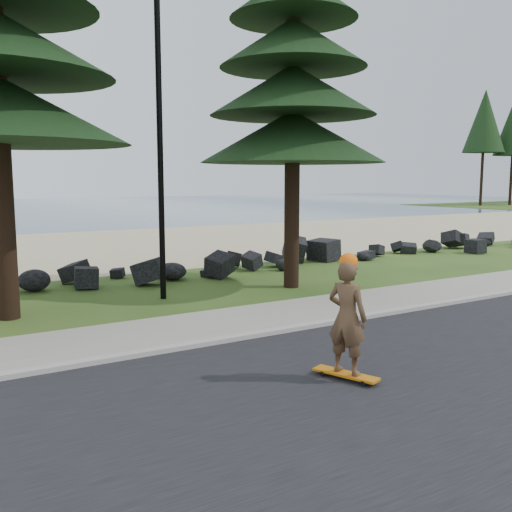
{
  "coord_description": "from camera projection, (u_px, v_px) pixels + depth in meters",
  "views": [
    {
      "loc": [
        -5.16,
        -9.54,
        2.87
      ],
      "look_at": [
        0.68,
        0.0,
        1.36
      ],
      "focal_mm": 40.0,
      "sensor_mm": 36.0,
      "label": 1
    }
  ],
  "objects": [
    {
      "name": "kerb",
      "position": [
        250.0,
        336.0,
        10.35
      ],
      "size": [
        160.0,
        0.2,
        0.1
      ],
      "primitive_type": "cube",
      "color": "#A8A097",
      "rests_on": "ground"
    },
    {
      "name": "sidewalk",
      "position": [
        222.0,
        323.0,
        11.28
      ],
      "size": [
        160.0,
        2.0,
        0.08
      ],
      "primitive_type": "cube",
      "color": "gray",
      "rests_on": "ground"
    },
    {
      "name": "beach_sand",
      "position": [
        58.0,
        250.0,
        23.37
      ],
      "size": [
        160.0,
        15.0,
        0.01
      ],
      "primitive_type": "cube",
      "color": "tan",
      "rests_on": "ground"
    },
    {
      "name": "road",
      "position": [
        394.0,
        404.0,
        7.31
      ],
      "size": [
        160.0,
        7.0,
        0.02
      ],
      "primitive_type": "cube",
      "color": "black",
      "rests_on": "ground"
    },
    {
      "name": "ground",
      "position": [
        226.0,
        328.0,
        11.11
      ],
      "size": [
        160.0,
        160.0,
        0.0
      ],
      "primitive_type": "plane",
      "color": "#274716",
      "rests_on": "ground"
    },
    {
      "name": "seawall_boulders",
      "position": [
        130.0,
        283.0,
        15.85
      ],
      "size": [
        60.0,
        2.4,
        1.1
      ],
      "primitive_type": null,
      "color": "black",
      "rests_on": "ground"
    },
    {
      "name": "skateboarder",
      "position": [
        347.0,
        318.0,
        8.07
      ],
      "size": [
        0.58,
        1.01,
        1.83
      ],
      "rotation": [
        0.0,
        0.0,
        1.93
      ],
      "color": "#BD690B",
      "rests_on": "ground"
    },
    {
      "name": "lamp_post",
      "position": [
        160.0,
        124.0,
        13.26
      ],
      "size": [
        0.25,
        0.14,
        8.14
      ],
      "color": "black",
      "rests_on": "ground"
    }
  ]
}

